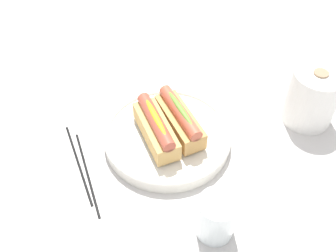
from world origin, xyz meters
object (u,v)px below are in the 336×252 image
object	(u,v)px
paper_towel_roll	(312,97)
chopstick_near	(87,172)
serving_bowl	(168,137)
water_glass	(218,218)
hotdog_front	(156,128)
hotdog_back	(180,119)
chopstick_far	(78,163)

from	to	relation	value
paper_towel_roll	chopstick_near	xyz separation A→B (m)	(-0.02, -0.50, -0.06)
serving_bowl	water_glass	bearing A→B (deg)	2.67
hotdog_front	water_glass	xyz separation A→B (m)	(0.22, 0.04, -0.02)
water_glass	paper_towel_roll	world-z (taller)	paper_towel_roll
hotdog_front	water_glass	distance (m)	0.22
hotdog_back	serving_bowl	bearing A→B (deg)	-83.65
water_glass	chopstick_near	xyz separation A→B (m)	(-0.20, -0.19, -0.04)
chopstick_far	hotdog_front	bearing A→B (deg)	83.02
hotdog_front	hotdog_back	world-z (taller)	same
hotdog_back	water_glass	world-z (taller)	hotdog_back
serving_bowl	paper_towel_roll	xyz separation A→B (m)	(0.04, 0.32, 0.05)
serving_bowl	chopstick_near	world-z (taller)	serving_bowl
hotdog_front	chopstick_far	size ratio (longest dim) A/B	0.69
serving_bowl	chopstick_near	bearing A→B (deg)	-83.73
water_glass	paper_towel_roll	distance (m)	0.36
serving_bowl	hotdog_front	distance (m)	0.05
serving_bowl	hotdog_front	size ratio (longest dim) A/B	1.81
serving_bowl	hotdog_back	size ratio (longest dim) A/B	1.79
serving_bowl	hotdog_back	world-z (taller)	hotdog_back
paper_towel_roll	chopstick_near	bearing A→B (deg)	-92.15
water_glass	hotdog_front	bearing A→B (deg)	-170.27
serving_bowl	water_glass	distance (m)	0.22
serving_bowl	hotdog_front	xyz separation A→B (m)	(0.00, -0.03, 0.04)
hotdog_back	paper_towel_roll	bearing A→B (deg)	81.89
hotdog_front	hotdog_back	size ratio (longest dim) A/B	0.99
serving_bowl	chopstick_far	bearing A→B (deg)	-92.95
chopstick_far	paper_towel_roll	bearing A→B (deg)	82.08
serving_bowl	hotdog_front	world-z (taller)	hotdog_front
hotdog_front	chopstick_near	bearing A→B (deg)	-83.75
paper_towel_roll	chopstick_near	distance (m)	0.51
serving_bowl	chopstick_far	distance (m)	0.19
hotdog_front	paper_towel_roll	bearing A→B (deg)	84.13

